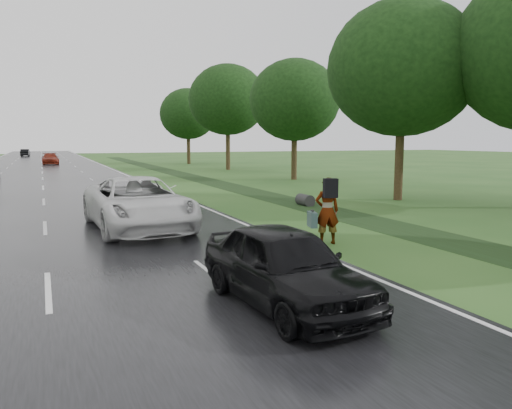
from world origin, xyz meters
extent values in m
plane|color=#264E1B|center=(0.00, 0.00, 0.00)|extent=(220.00, 220.00, 0.00)
cube|color=black|center=(0.00, 45.00, 0.02)|extent=(14.00, 180.00, 0.04)
cube|color=silver|center=(6.75, 45.00, 0.04)|extent=(0.12, 180.00, 0.01)
cube|color=silver|center=(0.00, 45.00, 0.04)|extent=(0.12, 180.00, 0.01)
cube|color=black|center=(11.50, 20.00, 0.00)|extent=(2.20, 120.00, 0.01)
cylinder|color=#2D2D2D|center=(11.50, 10.00, 0.25)|extent=(0.56, 1.00, 0.56)
cylinder|color=#342415|center=(17.00, 10.00, 1.92)|extent=(0.44, 0.44, 3.84)
ellipsoid|color=black|center=(17.00, 10.00, 6.69)|extent=(7.60, 7.60, 6.84)
cylinder|color=#342415|center=(18.20, 24.00, 1.76)|extent=(0.44, 0.44, 3.52)
ellipsoid|color=black|center=(18.20, 24.00, 6.14)|extent=(7.00, 7.00, 6.30)
cylinder|color=#342415|center=(17.80, 38.00, 2.08)|extent=(0.44, 0.44, 4.16)
ellipsoid|color=black|center=(17.80, 38.00, 7.16)|extent=(8.00, 8.00, 7.20)
cylinder|color=#342415|center=(17.50, 52.00, 1.84)|extent=(0.44, 0.44, 3.68)
ellipsoid|color=black|center=(17.50, 52.00, 6.38)|extent=(7.20, 7.20, 6.48)
imported|color=#A5998C|center=(7.81, 1.93, 1.01)|extent=(0.83, 0.65, 2.01)
cube|color=black|center=(7.73, 1.65, 1.72)|extent=(0.45, 0.34, 0.56)
cube|color=#354D4D|center=(7.42, 2.15, 0.74)|extent=(0.33, 0.59, 0.46)
cube|color=black|center=(7.42, 2.15, 1.01)|extent=(0.10, 0.20, 0.04)
imported|color=silver|center=(3.00, 6.50, 0.94)|extent=(3.28, 6.60, 1.80)
imported|color=black|center=(4.07, -2.72, 0.80)|extent=(2.09, 4.57, 1.52)
imported|color=maroon|center=(1.00, 56.96, 0.74)|extent=(2.01, 4.86, 1.41)
imported|color=black|center=(-2.72, 90.82, 0.70)|extent=(1.63, 4.11, 1.33)
camera|label=1|loc=(0.02, -10.82, 3.13)|focal=35.00mm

